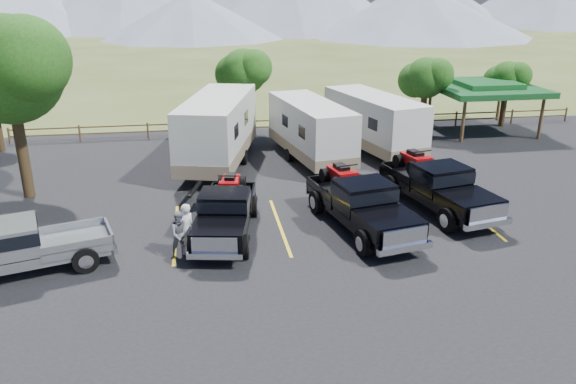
{
  "coord_description": "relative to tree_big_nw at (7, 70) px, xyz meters",
  "views": [
    {
      "loc": [
        -4.9,
        -15.85,
        8.9
      ],
      "look_at": [
        -1.75,
        3.56,
        1.6
      ],
      "focal_mm": 35.0,
      "sensor_mm": 36.0,
      "label": 1
    }
  ],
  "objects": [
    {
      "name": "ground",
      "position": [
        12.55,
        -9.03,
        -5.6
      ],
      "size": [
        320.0,
        320.0,
        0.0
      ],
      "primitive_type": "plane",
      "color": "#414B20",
      "rests_on": "ground"
    },
    {
      "name": "asphalt_lot",
      "position": [
        12.55,
        -6.03,
        -5.58
      ],
      "size": [
        44.0,
        34.0,
        0.04
      ],
      "primitive_type": "cube",
      "color": "black",
      "rests_on": "ground"
    },
    {
      "name": "stall_lines",
      "position": [
        12.55,
        -5.03,
        -5.55
      ],
      "size": [
        12.12,
        5.5,
        0.01
      ],
      "color": "yellow",
      "rests_on": "asphalt_lot"
    },
    {
      "name": "tree_big_nw",
      "position": [
        0.0,
        0.0,
        0.0
      ],
      "size": [
        5.54,
        5.18,
        7.84
      ],
      "color": "black",
      "rests_on": "ground"
    },
    {
      "name": "tree_ne_a",
      "position": [
        21.52,
        7.99,
        -2.11
      ],
      "size": [
        3.11,
        2.92,
        4.76
      ],
      "color": "black",
      "rests_on": "ground"
    },
    {
      "name": "tree_ne_b",
      "position": [
        27.52,
        8.99,
        -2.47
      ],
      "size": [
        2.77,
        2.59,
        4.27
      ],
      "color": "black",
      "rests_on": "ground"
    },
    {
      "name": "tree_north",
      "position": [
        10.52,
        9.99,
        -1.76
      ],
      "size": [
        3.46,
        3.24,
        5.25
      ],
      "color": "black",
      "rests_on": "ground"
    },
    {
      "name": "rail_fence",
      "position": [
        14.55,
        9.47,
        -4.99
      ],
      "size": [
        36.12,
        0.12,
        1.0
      ],
      "color": "brown",
      "rests_on": "ground"
    },
    {
      "name": "pavilion",
      "position": [
        25.55,
        7.97,
        -2.81
      ],
      "size": [
        6.2,
        6.2,
        3.22
      ],
      "color": "brown",
      "rests_on": "ground"
    },
    {
      "name": "rig_left",
      "position": [
        8.46,
        -5.39,
        -4.62
      ],
      "size": [
        2.88,
        6.05,
        1.94
      ],
      "rotation": [
        0.0,
        0.0,
        -0.18
      ],
      "color": "black",
      "rests_on": "asphalt_lot"
    },
    {
      "name": "rig_center",
      "position": [
        13.57,
        -5.65,
        -4.52
      ],
      "size": [
        3.26,
        6.74,
        2.16
      ],
      "rotation": [
        0.0,
        0.0,
        0.19
      ],
      "color": "black",
      "rests_on": "asphalt_lot"
    },
    {
      "name": "rig_right",
      "position": [
        17.27,
        -4.22,
        -4.52
      ],
      "size": [
        3.29,
        6.75,
        2.16
      ],
      "rotation": [
        0.0,
        0.0,
        0.2
      ],
      "color": "black",
      "rests_on": "asphalt_lot"
    },
    {
      "name": "trailer_left",
      "position": [
        8.6,
        3.18,
        -3.69
      ],
      "size": [
        4.64,
        10.23,
        3.56
      ],
      "rotation": [
        0.0,
        0.0,
        -0.25
      ],
      "color": "silver",
      "rests_on": "asphalt_lot"
    },
    {
      "name": "trailer_center",
      "position": [
        13.41,
        3.27,
        -3.91
      ],
      "size": [
        3.56,
        9.08,
        3.14
      ],
      "rotation": [
        0.0,
        0.0,
        0.17
      ],
      "color": "silver",
      "rests_on": "asphalt_lot"
    },
    {
      "name": "trailer_right",
      "position": [
        17.14,
        4.25,
        -3.89
      ],
      "size": [
        4.1,
        9.18,
        3.19
      ],
      "rotation": [
        0.0,
        0.0,
        0.24
      ],
      "color": "silver",
      "rests_on": "asphalt_lot"
    },
    {
      "name": "pickup_silver",
      "position": [
        1.73,
        -7.37,
        -4.64
      ],
      "size": [
        6.15,
        3.45,
        1.76
      ],
      "rotation": [
        0.0,
        0.0,
        -1.28
      ],
      "color": "gray",
      "rests_on": "asphalt_lot"
    },
    {
      "name": "person_a",
      "position": [
        7.0,
        -6.81,
        -4.64
      ],
      "size": [
        0.8,
        0.75,
        1.84
      ],
      "primitive_type": "imported",
      "rotation": [
        0.0,
        0.0,
        3.79
      ],
      "color": "silver",
      "rests_on": "asphalt_lot"
    },
    {
      "name": "person_b",
      "position": [
        6.83,
        -7.04,
        -4.72
      ],
      "size": [
        0.95,
        0.82,
        1.66
      ],
      "primitive_type": "imported",
      "rotation": [
        0.0,
        0.0,
        0.27
      ],
      "color": "slate",
      "rests_on": "asphalt_lot"
    }
  ]
}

